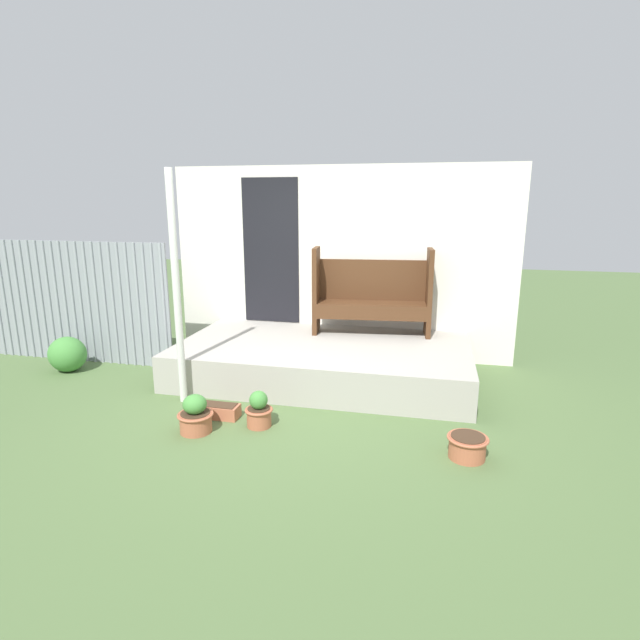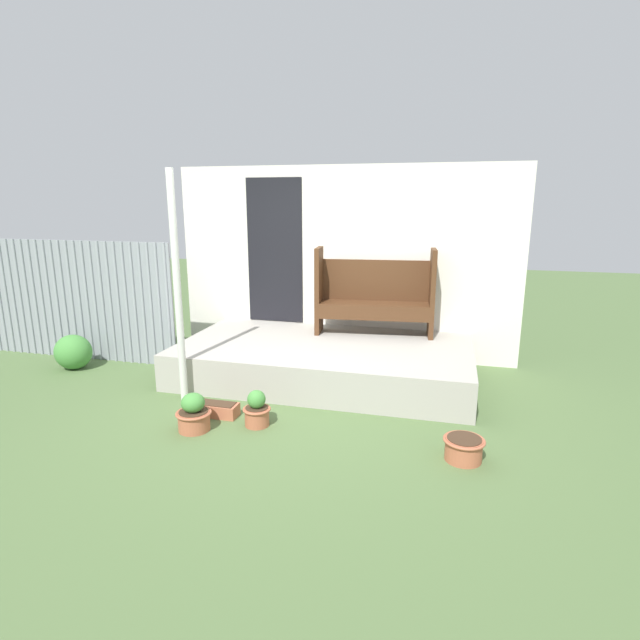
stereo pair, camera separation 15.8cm
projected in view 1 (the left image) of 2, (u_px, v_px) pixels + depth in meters
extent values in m
plane|color=#516B3D|center=(289.00, 406.00, 5.33)|extent=(24.00, 24.00, 0.00)
cube|color=#A8A399|center=(323.00, 360.00, 6.15)|extent=(3.51, 1.92, 0.43)
cube|color=white|center=(339.00, 263.00, 6.83)|extent=(4.71, 0.06, 2.60)
cube|color=black|center=(271.00, 251.00, 6.97)|extent=(0.80, 0.02, 2.00)
cube|color=gray|center=(62.00, 301.00, 6.71)|extent=(3.17, 0.02, 1.63)
cylinder|color=#979CA5|center=(4.00, 299.00, 6.89)|extent=(0.04, 0.04, 1.63)
cylinder|color=#979CA5|center=(12.00, 299.00, 6.87)|extent=(0.04, 0.04, 1.63)
cylinder|color=#979CA5|center=(19.00, 300.00, 6.84)|extent=(0.04, 0.04, 1.63)
cylinder|color=#979CA5|center=(27.00, 300.00, 6.81)|extent=(0.04, 0.04, 1.63)
cylinder|color=#979CA5|center=(34.00, 300.00, 6.79)|extent=(0.04, 0.04, 1.63)
cylinder|color=#979CA5|center=(42.00, 301.00, 6.76)|extent=(0.04, 0.04, 1.63)
cylinder|color=#979CA5|center=(50.00, 301.00, 6.73)|extent=(0.04, 0.04, 1.63)
cylinder|color=#979CA5|center=(57.00, 302.00, 6.71)|extent=(0.04, 0.04, 1.63)
cylinder|color=#979CA5|center=(65.00, 302.00, 6.68)|extent=(0.04, 0.04, 1.63)
cylinder|color=#979CA5|center=(73.00, 302.00, 6.65)|extent=(0.04, 0.04, 1.63)
cylinder|color=#979CA5|center=(81.00, 303.00, 6.63)|extent=(0.04, 0.04, 1.63)
cylinder|color=#979CA5|center=(89.00, 303.00, 6.60)|extent=(0.04, 0.04, 1.63)
cylinder|color=#979CA5|center=(97.00, 304.00, 6.58)|extent=(0.04, 0.04, 1.63)
cylinder|color=#979CA5|center=(105.00, 304.00, 6.55)|extent=(0.04, 0.04, 1.63)
cylinder|color=#979CA5|center=(113.00, 304.00, 6.52)|extent=(0.04, 0.04, 1.63)
cylinder|color=#979CA5|center=(122.00, 305.00, 6.50)|extent=(0.04, 0.04, 1.63)
cylinder|color=#979CA5|center=(130.00, 305.00, 6.47)|extent=(0.04, 0.04, 1.63)
cylinder|color=#979CA5|center=(138.00, 306.00, 6.44)|extent=(0.04, 0.04, 1.63)
cylinder|color=#979CA5|center=(147.00, 306.00, 6.42)|extent=(0.04, 0.04, 1.63)
cylinder|color=#979CA5|center=(155.00, 307.00, 6.39)|extent=(0.04, 0.04, 1.63)
cylinder|color=#979CA5|center=(164.00, 307.00, 6.36)|extent=(0.04, 0.04, 1.63)
cylinder|color=silver|center=(176.00, 290.00, 5.18)|extent=(0.08, 0.08, 2.46)
cube|color=#4C2D19|center=(316.00, 290.00, 6.51)|extent=(0.10, 0.40, 1.12)
cube|color=#4C2D19|center=(429.00, 293.00, 6.34)|extent=(0.10, 0.40, 1.12)
cube|color=#4C2D19|center=(371.00, 304.00, 6.47)|extent=(1.42, 0.54, 0.04)
cube|color=#4C2D19|center=(371.00, 314.00, 6.31)|extent=(1.38, 0.17, 0.15)
cube|color=#4C2D19|center=(372.00, 280.00, 6.57)|extent=(1.38, 0.18, 0.53)
cylinder|color=#B26042|center=(196.00, 422.00, 4.72)|extent=(0.30, 0.30, 0.19)
torus|color=#B26042|center=(195.00, 414.00, 4.70)|extent=(0.34, 0.34, 0.02)
cylinder|color=#422D1E|center=(195.00, 413.00, 4.70)|extent=(0.28, 0.28, 0.01)
ellipsoid|color=#478C3D|center=(195.00, 404.00, 4.68)|extent=(0.22, 0.22, 0.18)
cylinder|color=#B26042|center=(259.00, 417.00, 4.84)|extent=(0.24, 0.24, 0.18)
torus|color=#B26042|center=(259.00, 410.00, 4.82)|extent=(0.28, 0.28, 0.02)
cylinder|color=#422D1E|center=(259.00, 408.00, 4.82)|extent=(0.22, 0.22, 0.01)
ellipsoid|color=#478C3D|center=(259.00, 400.00, 4.80)|extent=(0.18, 0.18, 0.18)
cylinder|color=#B26042|center=(467.00, 447.00, 4.24)|extent=(0.31, 0.31, 0.19)
torus|color=#B26042|center=(468.00, 438.00, 4.22)|extent=(0.35, 0.35, 0.02)
cylinder|color=#422D1E|center=(468.00, 436.00, 4.22)|extent=(0.28, 0.28, 0.01)
cube|color=#B76647|center=(217.00, 411.00, 5.05)|extent=(0.46, 0.19, 0.13)
cube|color=#422D1E|center=(216.00, 404.00, 5.04)|extent=(0.41, 0.16, 0.01)
ellipsoid|color=#478C3D|center=(67.00, 354.00, 6.37)|extent=(0.48, 0.43, 0.45)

